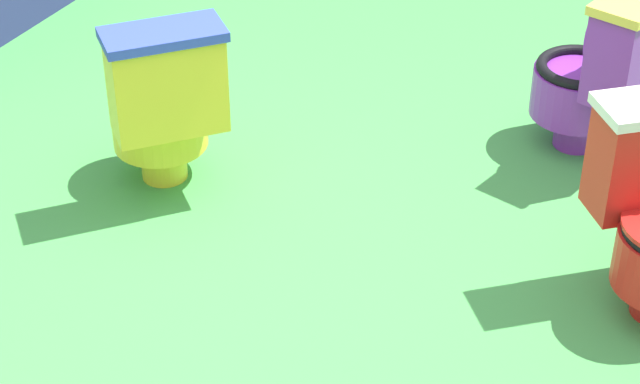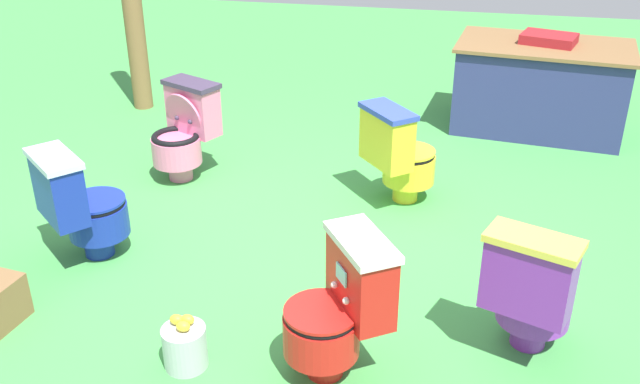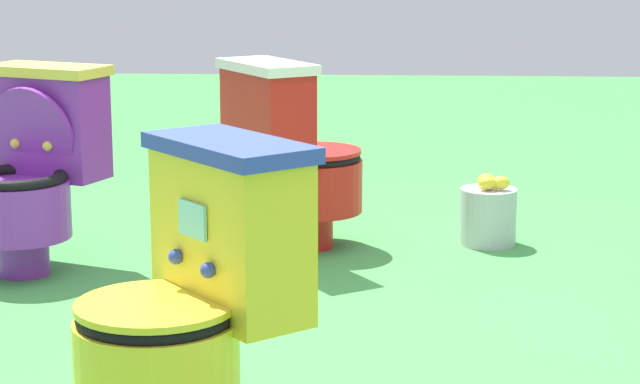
{
  "view_description": "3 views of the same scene",
  "coord_description": "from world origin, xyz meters",
  "px_view_note": "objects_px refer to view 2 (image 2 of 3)",
  "views": [
    {
      "loc": [
        -2.87,
        -1.04,
        2.53
      ],
      "look_at": [
        0.16,
        0.04,
        0.34
      ],
      "focal_mm": 64.76,
      "sensor_mm": 36.0,
      "label": 1
    },
    {
      "loc": [
        0.87,
        -3.78,
        2.39
      ],
      "look_at": [
        0.08,
        -0.05,
        0.45
      ],
      "focal_mm": 40.01,
      "sensor_mm": 36.0,
      "label": 2
    },
    {
      "loc": [
        0.04,
        3.33,
        1.17
      ],
      "look_at": [
        0.25,
        -0.42,
        0.36
      ],
      "focal_mm": 66.61,
      "sensor_mm": 36.0,
      "label": 3
    }
  ],
  "objects_px": {
    "toilet_blue": "(81,205)",
    "lemon_bucket": "(185,346)",
    "toilet_purple": "(532,290)",
    "toilet_pink": "(184,130)",
    "vendor_table": "(540,87)",
    "toilet_yellow": "(399,154)",
    "toilet_red": "(339,308)"
  },
  "relations": [
    {
      "from": "toilet_yellow",
      "to": "lemon_bucket",
      "type": "relative_size",
      "value": 2.63
    },
    {
      "from": "toilet_yellow",
      "to": "toilet_red",
      "type": "bearing_deg",
      "value": -42.81
    },
    {
      "from": "toilet_purple",
      "to": "toilet_blue",
      "type": "height_order",
      "value": "same"
    },
    {
      "from": "toilet_yellow",
      "to": "toilet_pink",
      "type": "xyz_separation_m",
      "value": [
        -1.63,
        0.11,
        0.0
      ]
    },
    {
      "from": "toilet_pink",
      "to": "toilet_red",
      "type": "height_order",
      "value": "same"
    },
    {
      "from": "toilet_red",
      "to": "vendor_table",
      "type": "distance_m",
      "value": 3.68
    },
    {
      "from": "toilet_purple",
      "to": "lemon_bucket",
      "type": "height_order",
      "value": "toilet_purple"
    },
    {
      "from": "toilet_yellow",
      "to": "toilet_red",
      "type": "height_order",
      "value": "same"
    },
    {
      "from": "toilet_yellow",
      "to": "toilet_pink",
      "type": "distance_m",
      "value": 1.64
    },
    {
      "from": "toilet_red",
      "to": "toilet_yellow",
      "type": "bearing_deg",
      "value": -36.1
    },
    {
      "from": "toilet_purple",
      "to": "lemon_bucket",
      "type": "bearing_deg",
      "value": -143.64
    },
    {
      "from": "toilet_red",
      "to": "lemon_bucket",
      "type": "bearing_deg",
      "value": 65.92
    },
    {
      "from": "toilet_blue",
      "to": "toilet_red",
      "type": "relative_size",
      "value": 1.0
    },
    {
      "from": "vendor_table",
      "to": "toilet_blue",
      "type": "bearing_deg",
      "value": -135.46
    },
    {
      "from": "toilet_red",
      "to": "lemon_bucket",
      "type": "distance_m",
      "value": 0.8
    },
    {
      "from": "lemon_bucket",
      "to": "toilet_purple",
      "type": "bearing_deg",
      "value": 15.42
    },
    {
      "from": "lemon_bucket",
      "to": "toilet_yellow",
      "type": "bearing_deg",
      "value": 67.1
    },
    {
      "from": "toilet_purple",
      "to": "toilet_blue",
      "type": "xyz_separation_m",
      "value": [
        -2.62,
        0.37,
        -0.0
      ]
    },
    {
      "from": "toilet_blue",
      "to": "toilet_pink",
      "type": "distance_m",
      "value": 1.27
    },
    {
      "from": "toilet_purple",
      "to": "lemon_bucket",
      "type": "xyz_separation_m",
      "value": [
        -1.65,
        -0.46,
        -0.26
      ]
    },
    {
      "from": "toilet_purple",
      "to": "toilet_red",
      "type": "relative_size",
      "value": 1.0
    },
    {
      "from": "toilet_yellow",
      "to": "toilet_pink",
      "type": "relative_size",
      "value": 1.0
    },
    {
      "from": "toilet_purple",
      "to": "vendor_table",
      "type": "relative_size",
      "value": 0.47
    },
    {
      "from": "toilet_blue",
      "to": "toilet_pink",
      "type": "height_order",
      "value": "same"
    },
    {
      "from": "toilet_pink",
      "to": "lemon_bucket",
      "type": "xyz_separation_m",
      "value": [
        0.8,
        -2.08,
        -0.26
      ]
    },
    {
      "from": "toilet_blue",
      "to": "lemon_bucket",
      "type": "height_order",
      "value": "toilet_blue"
    },
    {
      "from": "toilet_purple",
      "to": "toilet_pink",
      "type": "bearing_deg",
      "value": 167.36
    },
    {
      "from": "toilet_yellow",
      "to": "vendor_table",
      "type": "xyz_separation_m",
      "value": [
        1.05,
        1.65,
        0.02
      ]
    },
    {
      "from": "toilet_pink",
      "to": "toilet_red",
      "type": "relative_size",
      "value": 1.0
    },
    {
      "from": "toilet_blue",
      "to": "vendor_table",
      "type": "bearing_deg",
      "value": 85.4
    },
    {
      "from": "toilet_purple",
      "to": "toilet_red",
      "type": "bearing_deg",
      "value": -138.87
    },
    {
      "from": "vendor_table",
      "to": "lemon_bucket",
      "type": "height_order",
      "value": "vendor_table"
    }
  ]
}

